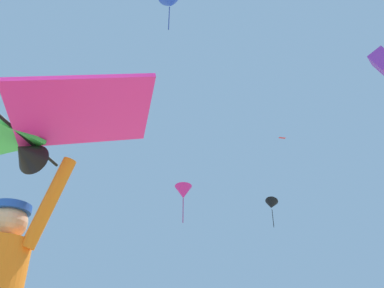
{
  "coord_description": "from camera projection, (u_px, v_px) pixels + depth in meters",
  "views": [
    {
      "loc": [
        2.25,
        -1.29,
        0.65
      ],
      "look_at": [
        0.02,
        2.67,
        3.31
      ],
      "focal_mm": 36.76,
      "sensor_mm": 36.0,
      "label": 1
    }
  ],
  "objects": [
    {
      "name": "held_stunt_kite",
      "position": [
        23.0,
        128.0,
        2.8
      ],
      "size": [
        2.0,
        1.31,
        0.43
      ],
      "color": "black"
    },
    {
      "name": "distant_kite_magenta_mid_right",
      "position": [
        183.0,
        192.0,
        29.08
      ],
      "size": [
        1.7,
        1.71,
        2.9
      ],
      "color": "#DB2393"
    },
    {
      "name": "distant_kite_blue_overhead_distant",
      "position": [
        170.0,
        1.0,
        20.58
      ],
      "size": [
        1.71,
        1.57,
        2.68
      ],
      "color": "blue"
    },
    {
      "name": "distant_kite_red_far_center",
      "position": [
        282.0,
        138.0,
        30.65
      ],
      "size": [
        0.61,
        0.59,
        0.31
      ],
      "color": "red"
    },
    {
      "name": "distant_kite_black_mid_left",
      "position": [
        271.0,
        205.0,
        36.79
      ],
      "size": [
        1.68,
        1.91,
        2.97
      ],
      "color": "black"
    },
    {
      "name": "distant_kite_purple_low_right",
      "position": [
        384.0,
        62.0,
        13.66
      ],
      "size": [
        0.95,
        0.72,
        1.08
      ],
      "color": "purple"
    }
  ]
}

